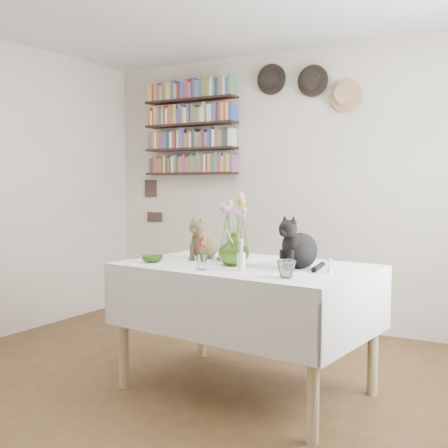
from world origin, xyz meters
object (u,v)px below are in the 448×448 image
Objects in this scene: dining_table at (246,296)px; black_cat at (301,241)px; tabby_cat at (205,237)px; bookshelf_unit at (191,128)px; flower_vase at (234,249)px.

black_cat is (0.35, 0.02, 0.36)m from dining_table.
tabby_cat is 0.71m from black_cat.
bookshelf_unit reaches higher than dining_table.
dining_table is 5.46× the size of tabby_cat.
flower_vase is at bearing -149.76° from black_cat.
flower_vase reaches higher than dining_table.
dining_table is at bearing -159.75° from black_cat.
flower_vase is at bearing -30.42° from tabby_cat.
dining_table is 0.51m from tabby_cat.
black_cat reaches higher than tabby_cat.
dining_table is 4.95× the size of black_cat.
dining_table is 7.97× the size of flower_vase.
flower_vase is at bearing -50.29° from bookshelf_unit.
tabby_cat is at bearing 150.71° from flower_vase.
flower_vase is 0.20× the size of bookshelf_unit.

